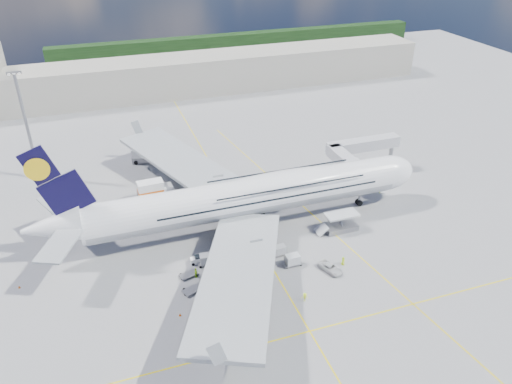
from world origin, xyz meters
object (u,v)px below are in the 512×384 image
object	(u,v)px
catering_truck_outer	(145,156)
cone_wing_right_outer	(180,315)
cone_tail	(19,287)
cargo_loader	(340,224)
cone_nose	(360,191)
cone_wing_left_outer	(156,182)
dolly_row_a	(207,259)
light_mast	(27,126)
airliner	(249,196)
cone_wing_right_inner	(206,315)
crew_van	(343,261)
crew_loader	(342,213)
dolly_row_b	(193,289)
dolly_nose_near	(280,250)
jet_bridge	(357,152)
dolly_back	(189,274)
catering_truck_inner	(154,191)
crew_wing	(196,273)
dolly_row_c	(230,275)
service_van	(330,268)
dolly_nose_far	(293,260)
baggage_tug	(197,260)
crew_nose	(380,190)
crew_tug	(305,297)

from	to	relation	value
catering_truck_outer	cone_wing_right_outer	size ratio (longest dim) A/B	14.03
catering_truck_outer	cone_tail	xyz separation A→B (m)	(-26.83, -40.57, -1.57)
cargo_loader	cone_nose	distance (m)	16.23
cone_wing_left_outer	cone_tail	bearing A→B (deg)	-133.72
dolly_row_a	cone_wing_right_outer	bearing A→B (deg)	-116.62
cargo_loader	light_mast	xyz separation A→B (m)	(-56.82, 42.11, 11.95)
airliner	cone_wing_right_inner	world-z (taller)	airliner
airliner	crew_van	world-z (taller)	airliner
catering_truck_outer	crew_loader	distance (m)	51.69
crew_loader	dolly_row_b	bearing A→B (deg)	-133.63
dolly_nose_near	crew_loader	xyz separation A→B (m)	(16.70, 7.80, -0.08)
jet_bridge	dolly_back	distance (m)	50.04
airliner	dolly_row_a	bearing A→B (deg)	-139.87
catering_truck_inner	crew_wing	size ratio (longest dim) A/B	3.95
cone_nose	cone_wing_right_outer	size ratio (longest dim) A/B	1.06
crew_van	cone_wing_right_outer	xyz separation A→B (m)	(-30.06, -3.16, -0.60)
crew_wing	dolly_back	bearing A→B (deg)	71.38
dolly_row_c	cone_wing_right_inner	xyz separation A→B (m)	(-6.35, -7.99, -0.05)
crew_wing	cone_tail	size ratio (longest dim) A/B	3.99
catering_truck_inner	cone_wing_right_inner	size ratio (longest dim) A/B	13.06
crew_loader	crew_van	xyz separation A→B (m)	(-7.07, -14.20, -0.10)
cone_nose	service_van	bearing A→B (deg)	-129.26
dolly_nose_far	cone_tail	distance (m)	46.68
dolly_row_a	crew_loader	world-z (taller)	dolly_row_a
catering_truck_outer	dolly_nose_far	bearing A→B (deg)	-52.36
baggage_tug	cone_wing_left_outer	distance (m)	32.08
cone_wing_left_outer	catering_truck_inner	bearing A→B (deg)	-100.90
baggage_tug	cone_wing_left_outer	xyz separation A→B (m)	(-2.23, 32.00, -0.38)
dolly_row_b	cone_wing_left_outer	distance (m)	39.18
dolly_nose_far	cone_wing_right_inner	size ratio (longest dim) A/B	5.78
dolly_row_a	baggage_tug	bearing A→B (deg)	154.09
baggage_tug	cone_tail	bearing A→B (deg)	174.31
service_van	cone_wing_right_inner	world-z (taller)	service_van
crew_nose	crew_loader	size ratio (longest dim) A/B	0.87
baggage_tug	cone_wing_right_inner	bearing A→B (deg)	-97.30
crew_loader	cone_nose	world-z (taller)	crew_loader
dolly_back	cone_wing_right_outer	xyz separation A→B (m)	(-3.34, -9.00, -0.11)
service_van	cone_wing_left_outer	bearing A→B (deg)	99.52
light_mast	catering_truck_outer	size ratio (longest dim) A/B	3.67
service_van	cone_wing_right_outer	bearing A→B (deg)	164.78
jet_bridge	light_mast	distance (m)	74.11
airliner	cone_wing_right_outer	bearing A→B (deg)	-131.61
airliner	dolly_row_c	size ratio (longest dim) A/B	24.24
airliner	crew_tug	xyz separation A→B (m)	(1.68, -23.68, -6.05)
dolly_nose_near	service_van	world-z (taller)	dolly_nose_near
crew_tug	cone_tail	world-z (taller)	crew_tug
light_mast	cone_wing_right_inner	distance (m)	63.78
light_mast	dolly_row_b	world-z (taller)	light_mast
dolly_back	crew_wing	size ratio (longest dim) A/B	1.77
cargo_loader	crew_loader	xyz separation A→B (m)	(2.47, 4.08, -0.31)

